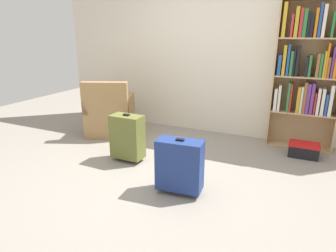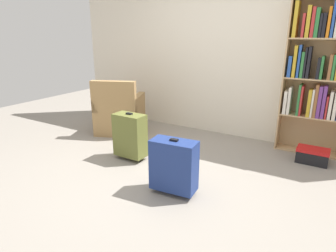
{
  "view_description": "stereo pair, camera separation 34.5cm",
  "coord_description": "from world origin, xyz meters",
  "px_view_note": "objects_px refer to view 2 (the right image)",
  "views": [
    {
      "loc": [
        1.34,
        -2.75,
        1.6
      ],
      "look_at": [
        -0.04,
        0.24,
        0.55
      ],
      "focal_mm": 31.31,
      "sensor_mm": 36.0,
      "label": 1
    },
    {
      "loc": [
        1.64,
        -2.58,
        1.6
      ],
      "look_at": [
        -0.04,
        0.24,
        0.55
      ],
      "focal_mm": 31.31,
      "sensor_mm": 36.0,
      "label": 2
    }
  ],
  "objects_px": {
    "bookshelf": "(320,72)",
    "storage_box": "(312,155)",
    "suitcase_navy_blue": "(174,165)",
    "suitcase_olive": "(130,135)",
    "armchair": "(119,114)",
    "mug": "(141,136)"
  },
  "relations": [
    {
      "from": "storage_box",
      "to": "suitcase_navy_blue",
      "type": "height_order",
      "value": "suitcase_navy_blue"
    },
    {
      "from": "suitcase_olive",
      "to": "suitcase_navy_blue",
      "type": "xyz_separation_m",
      "value": [
        0.92,
        -0.46,
        -0.02
      ]
    },
    {
      "from": "bookshelf",
      "to": "storage_box",
      "type": "bearing_deg",
      "value": -77.27
    },
    {
      "from": "storage_box",
      "to": "suitcase_navy_blue",
      "type": "distance_m",
      "value": 1.96
    },
    {
      "from": "armchair",
      "to": "suitcase_navy_blue",
      "type": "height_order",
      "value": "armchair"
    },
    {
      "from": "armchair",
      "to": "mug",
      "type": "height_order",
      "value": "armchair"
    },
    {
      "from": "storage_box",
      "to": "suitcase_olive",
      "type": "relative_size",
      "value": 0.61
    },
    {
      "from": "suitcase_olive",
      "to": "suitcase_navy_blue",
      "type": "bearing_deg",
      "value": -26.74
    },
    {
      "from": "mug",
      "to": "suitcase_olive",
      "type": "distance_m",
      "value": 0.8
    },
    {
      "from": "armchair",
      "to": "suitcase_navy_blue",
      "type": "xyz_separation_m",
      "value": [
        1.76,
        -1.25,
        -0.0
      ]
    },
    {
      "from": "bookshelf",
      "to": "suitcase_navy_blue",
      "type": "distance_m",
      "value": 2.35
    },
    {
      "from": "bookshelf",
      "to": "storage_box",
      "type": "height_order",
      "value": "bookshelf"
    },
    {
      "from": "mug",
      "to": "storage_box",
      "type": "distance_m",
      "value": 2.45
    },
    {
      "from": "armchair",
      "to": "suitcase_navy_blue",
      "type": "relative_size",
      "value": 1.52
    },
    {
      "from": "bookshelf",
      "to": "suitcase_navy_blue",
      "type": "bearing_deg",
      "value": -119.17
    },
    {
      "from": "mug",
      "to": "suitcase_olive",
      "type": "relative_size",
      "value": 0.19
    },
    {
      "from": "storage_box",
      "to": "suitcase_olive",
      "type": "distance_m",
      "value": 2.36
    },
    {
      "from": "armchair",
      "to": "suitcase_olive",
      "type": "relative_size",
      "value": 1.45
    },
    {
      "from": "mug",
      "to": "suitcase_olive",
      "type": "bearing_deg",
      "value": -64.06
    },
    {
      "from": "mug",
      "to": "suitcase_navy_blue",
      "type": "xyz_separation_m",
      "value": [
        1.25,
        -1.14,
        0.27
      ]
    },
    {
      "from": "bookshelf",
      "to": "suitcase_olive",
      "type": "relative_size",
      "value": 3.22
    },
    {
      "from": "bookshelf",
      "to": "storage_box",
      "type": "relative_size",
      "value": 5.26
    }
  ]
}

